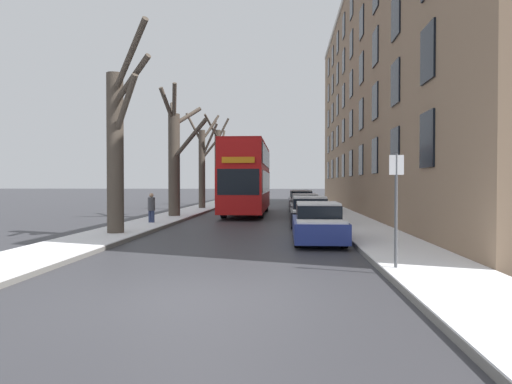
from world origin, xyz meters
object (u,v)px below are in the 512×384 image
Objects in this scene: bare_tree_left_3 at (218,163)px; double_decker_bus at (247,175)px; bare_tree_left_0 at (117,145)px; parked_car_0 at (318,224)px; parked_car_4 at (299,199)px; parked_car_1 at (310,213)px; bare_tree_left_2 at (203,163)px; pedestrian_left_sidewalk at (151,208)px; street_sign_post at (396,206)px; bare_tree_left_1 at (175,156)px; parked_car_3 at (301,201)px; parked_car_2 at (305,207)px.

bare_tree_left_3 is 0.73× the size of double_decker_bus.
bare_tree_left_0 is at bearing -106.57° from double_decker_bus.
parked_car_0 is (7.50, -1.03, -2.85)m from bare_tree_left_0.
parked_car_1 is at bearing -90.00° from parked_car_4.
bare_tree_left_2 is 1.85× the size of parked_car_1.
street_sign_post reaches higher than pedestrian_left_sidewalk.
parked_car_0 is at bearing -53.68° from bare_tree_left_1.
parked_car_3 is (-0.00, 17.89, 0.07)m from parked_car_0.
parked_car_4 is (7.58, -2.98, -3.28)m from bare_tree_left_3.
bare_tree_left_2 is 20.49m from parked_car_0.
parked_car_1 is (7.58, -21.08, -3.29)m from bare_tree_left_3.
bare_tree_left_3 is at bearing 116.24° from parked_car_2.
bare_tree_left_2 is 8.11m from parked_car_3.
bare_tree_left_2 is 6.32m from double_decker_bus.
bare_tree_left_3 is 1.82× the size of parked_car_3.
parked_car_4 is (0.00, 5.96, -0.04)m from parked_car_3.
bare_tree_left_3 reaches higher than bare_tree_left_0.
parked_car_1 is at bearing 19.90° from pedestrian_left_sidewalk.
bare_tree_left_1 is at bearing -171.25° from parked_car_2.
pedestrian_left_sidewalk is at bearing -90.26° from bare_tree_left_1.
parked_car_1 is at bearing 96.87° from street_sign_post.
bare_tree_left_3 is 12.16m from parked_car_3.
bare_tree_left_0 reaches higher than street_sign_post.
bare_tree_left_1 is 1.90× the size of parked_car_1.
bare_tree_left_3 is at bearing 109.24° from pedestrian_left_sidewalk.
parked_car_2 is 1.10× the size of parked_car_4.
parked_car_0 is at bearing -74.23° from bare_tree_left_3.
bare_tree_left_0 is 13.49m from double_decker_bus.
parked_car_1 is 2.57× the size of pedestrian_left_sidewalk.
bare_tree_left_0 is 4.86× the size of pedestrian_left_sidewalk.
parked_car_2 is (7.58, -15.38, -3.29)m from bare_tree_left_3.
parked_car_4 is at bearing 33.76° from bare_tree_left_2.
bare_tree_left_0 is 1.83× the size of parked_car_4.
bare_tree_left_3 reaches higher than parked_car_2.
parked_car_4 reaches higher than parked_car_2.
parked_car_4 is (0.00, 12.40, 0.01)m from parked_car_2.
parked_car_3 is (7.50, 16.86, -2.79)m from bare_tree_left_0.
pedestrian_left_sidewalk is at bearing -90.29° from bare_tree_left_2.
pedestrian_left_sidewalk is at bearing -115.40° from double_decker_bus.
bare_tree_left_1 is 0.93× the size of bare_tree_left_3.
bare_tree_left_3 is 3.04× the size of street_sign_post.
double_decker_bus is 2.49× the size of parked_car_2.
bare_tree_left_3 reaches higher than double_decker_bus.
double_decker_bus is (3.90, 3.64, -1.05)m from bare_tree_left_1.
bare_tree_left_2 is 13.45m from pedestrian_left_sidewalk.
double_decker_bus reaches higher than pedestrian_left_sidewalk.
bare_tree_left_1 is 13.11m from parked_car_0.
bare_tree_left_3 is at bearing 105.77° from parked_car_0.
bare_tree_left_1 is 5.43m from double_decker_bus.
parked_car_2 is at bearing -90.00° from parked_car_4.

